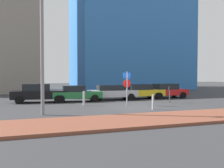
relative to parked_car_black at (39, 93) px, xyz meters
The scene contains 13 objects.
ground_plane 8.50m from the parked_car_black, 38.38° to the right, with size 120.00×120.00×0.00m, color #38383A.
sidewalk_brick 12.45m from the parked_car_black, 57.75° to the right, with size 40.00×3.36×0.14m, color brown.
parked_car_black is the anchor object (origin of this frame).
parked_car_green 3.17m from the parked_car_black, ahead, with size 4.32×2.15×1.41m.
parked_car_silver 6.53m from the parked_car_black, ahead, with size 4.57×2.22×1.40m.
parked_car_yellow 9.56m from the parked_car_black, ahead, with size 4.28×2.05×1.44m.
parked_car_red 12.33m from the parked_car_black, ahead, with size 4.22×2.02×1.45m.
parking_sign_post 7.71m from the parked_car_black, 35.23° to the right, with size 0.60×0.10×2.61m.
parking_meter 11.03m from the parked_car_black, 20.32° to the right, with size 0.18×0.14×1.36m.
street_lamp 7.74m from the parked_car_black, 89.75° to the right, with size 0.70×0.36×7.19m.
traffic_bollard_near 4.67m from the parked_car_black, 47.13° to the right, with size 0.17×0.17×1.10m, color #B7B7BC.
traffic_bollard_mid 9.97m from the parked_car_black, 44.68° to the right, with size 0.16×0.16×1.01m, color #B7B7BC.
building_colorful_midrise 26.99m from the parked_car_black, 50.00° to the left, with size 18.58×14.78×23.89m, color #3372BF.
Camera 1 is at (-7.19, -15.96, 2.25)m, focal length 38.52 mm.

